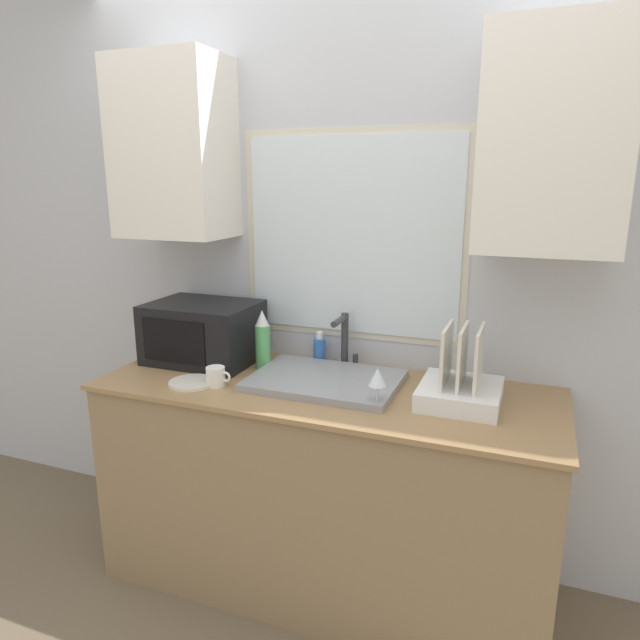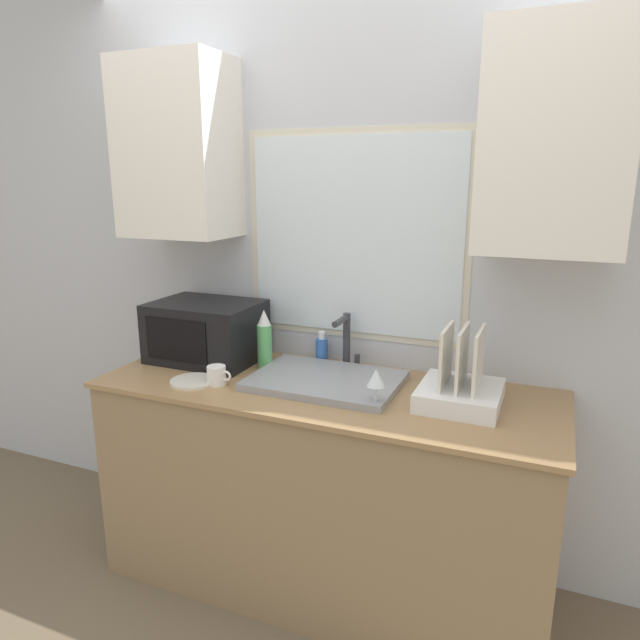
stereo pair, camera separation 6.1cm
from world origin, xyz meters
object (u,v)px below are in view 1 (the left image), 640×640
object	(u,v)px
faucet	(344,337)
microwave	(203,332)
dish_rack	(461,386)
soap_bottle	(320,349)
wine_glass	(377,379)
mug_near_sink	(216,376)
spray_bottle	(263,340)

from	to	relation	value
faucet	microwave	size ratio (longest dim) A/B	0.51
dish_rack	soap_bottle	xyz separation A→B (m)	(-0.65, 0.25, -0.00)
faucet	wine_glass	xyz separation A→B (m)	(0.26, -0.39, -0.03)
microwave	mug_near_sink	distance (m)	0.36
microwave	spray_bottle	bearing A→B (deg)	0.07
microwave	faucet	bearing A→B (deg)	12.14
microwave	wine_glass	bearing A→B (deg)	-16.06
microwave	dish_rack	world-z (taller)	dish_rack
faucet	soap_bottle	xyz separation A→B (m)	(-0.12, 0.03, -0.08)
dish_rack	wine_glass	world-z (taller)	dish_rack
dish_rack	soap_bottle	distance (m)	0.70
faucet	spray_bottle	world-z (taller)	spray_bottle
spray_bottle	wine_glass	size ratio (longest dim) A/B	1.71
dish_rack	wine_glass	size ratio (longest dim) A/B	2.10
soap_bottle	faucet	bearing A→B (deg)	-11.88
faucet	wine_glass	bearing A→B (deg)	-56.51
spray_bottle	mug_near_sink	size ratio (longest dim) A/B	2.46
mug_near_sink	soap_bottle	bearing A→B (deg)	56.70
wine_glass	spray_bottle	bearing A→B (deg)	156.47
faucet	wine_glass	distance (m)	0.47
soap_bottle	dish_rack	bearing A→B (deg)	-21.18
faucet	dish_rack	bearing A→B (deg)	-23.23
microwave	soap_bottle	size ratio (longest dim) A/B	3.28
soap_bottle	wine_glass	world-z (taller)	wine_glass
soap_bottle	microwave	bearing A→B (deg)	-162.18
spray_bottle	soap_bottle	bearing A→B (deg)	38.47
dish_rack	wine_glass	xyz separation A→B (m)	(-0.27, -0.16, 0.05)
faucet	microwave	xyz separation A→B (m)	(-0.62, -0.13, -0.01)
dish_rack	spray_bottle	world-z (taller)	dish_rack
microwave	dish_rack	bearing A→B (deg)	-4.59
dish_rack	spray_bottle	distance (m)	0.86
dish_rack	soap_bottle	world-z (taller)	dish_rack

